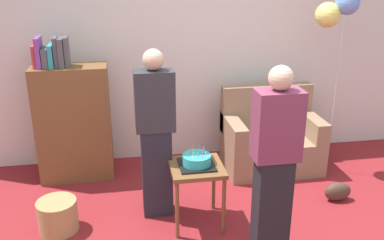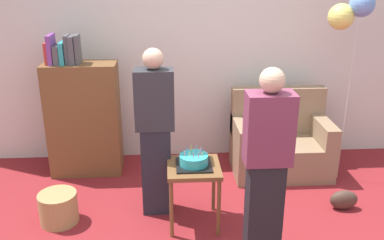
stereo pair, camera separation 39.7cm
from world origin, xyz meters
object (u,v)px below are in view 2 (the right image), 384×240
(birthday_cake, at_px, (194,161))
(person_blowing_candles, at_px, (155,133))
(person_holding_cake, at_px, (266,168))
(balloon_bunch, at_px, (351,11))
(couch, at_px, (280,143))
(bookshelf, at_px, (83,116))
(handbag, at_px, (344,200))
(wicker_basket, at_px, (58,208))
(side_table, at_px, (194,175))

(birthday_cake, relative_size, person_blowing_candles, 0.20)
(person_holding_cake, height_order, balloon_bunch, balloon_bunch)
(couch, distance_m, bookshelf, 2.29)
(person_holding_cake, bearing_deg, handbag, -135.11)
(birthday_cake, height_order, person_holding_cake, person_holding_cake)
(birthday_cake, distance_m, handbag, 1.62)
(person_blowing_candles, bearing_deg, birthday_cake, -49.45)
(person_blowing_candles, bearing_deg, bookshelf, 119.30)
(balloon_bunch, bearing_deg, person_blowing_candles, -162.51)
(person_blowing_candles, height_order, wicker_basket, person_blowing_candles)
(handbag, height_order, balloon_bunch, balloon_bunch)
(person_blowing_candles, height_order, handbag, person_blowing_candles)
(couch, bearing_deg, birthday_cake, -136.19)
(person_blowing_candles, height_order, person_holding_cake, same)
(birthday_cake, distance_m, balloon_bunch, 2.23)
(birthday_cake, distance_m, wicker_basket, 1.37)
(bookshelf, bearing_deg, birthday_cake, -44.03)
(side_table, height_order, handbag, side_table)
(person_blowing_candles, bearing_deg, balloon_bunch, 3.70)
(couch, height_order, person_blowing_candles, person_blowing_candles)
(person_blowing_candles, xyz_separation_m, balloon_bunch, (2.00, 0.63, 1.03))
(side_table, xyz_separation_m, person_blowing_candles, (-0.34, 0.25, 0.32))
(bookshelf, height_order, person_holding_cake, person_holding_cake)
(couch, xyz_separation_m, birthday_cake, (-1.08, -1.03, 0.31))
(birthday_cake, xyz_separation_m, person_holding_cake, (0.53, -0.53, 0.18))
(couch, distance_m, person_blowing_candles, 1.70)
(wicker_basket, height_order, handbag, wicker_basket)
(person_blowing_candles, bearing_deg, side_table, -49.45)
(bookshelf, height_order, birthday_cake, bookshelf)
(bookshelf, bearing_deg, couch, -2.72)
(person_holding_cake, bearing_deg, balloon_bunch, -118.42)
(couch, height_order, balloon_bunch, balloon_bunch)
(couch, bearing_deg, person_blowing_candles, -151.02)
(birthday_cake, height_order, wicker_basket, birthday_cake)
(couch, distance_m, wicker_basket, 2.54)
(couch, relative_size, person_holding_cake, 0.67)
(handbag, bearing_deg, bookshelf, 159.80)
(birthday_cake, height_order, balloon_bunch, balloon_bunch)
(bookshelf, bearing_deg, handbag, -20.20)
(side_table, bearing_deg, person_holding_cake, -44.91)
(handbag, bearing_deg, wicker_basket, -178.84)
(side_table, relative_size, person_blowing_candles, 0.37)
(side_table, height_order, birthday_cake, birthday_cake)
(person_blowing_candles, relative_size, wicker_basket, 4.53)
(couch, height_order, wicker_basket, couch)
(balloon_bunch, bearing_deg, side_table, -152.10)
(wicker_basket, bearing_deg, balloon_bunch, 14.97)
(balloon_bunch, bearing_deg, bookshelf, 174.67)
(birthday_cake, bearing_deg, handbag, 5.65)
(birthday_cake, bearing_deg, person_holding_cake, -44.91)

